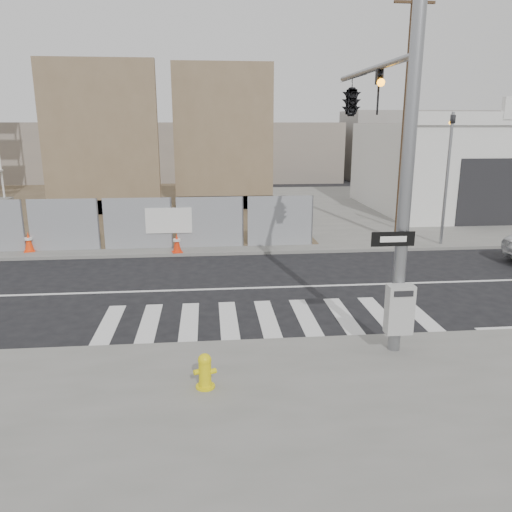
{
  "coord_description": "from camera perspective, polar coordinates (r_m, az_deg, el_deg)",
  "views": [
    {
      "loc": [
        -1.45,
        -14.45,
        4.86
      ],
      "look_at": [
        -0.19,
        -1.44,
        1.4
      ],
      "focal_mm": 35.0,
      "sensor_mm": 36.0,
      "label": 1
    }
  ],
  "objects": [
    {
      "name": "fire_hydrant",
      "position": [
        9.49,
        -5.86,
        -12.93
      ],
      "size": [
        0.47,
        0.47,
        0.68
      ],
      "rotation": [
        0.0,
        0.0,
        0.4
      ],
      "color": "yellow",
      "rests_on": "sidewalk_near"
    },
    {
      "name": "utility_pole_right",
      "position": [
        21.48,
        16.8,
        15.14
      ],
      "size": [
        1.6,
        0.28,
        10.0
      ],
      "color": "#4D3723",
      "rests_on": "sidewalk_far"
    },
    {
      "name": "concrete_wall_left",
      "position": [
        28.13,
        -17.23,
        11.16
      ],
      "size": [
        6.0,
        1.3,
        8.0
      ],
      "color": "brown",
      "rests_on": "sidewalk_far"
    },
    {
      "name": "traffic_cone_d",
      "position": [
        19.22,
        -9.03,
        1.47
      ],
      "size": [
        0.46,
        0.46,
        0.74
      ],
      "rotation": [
        0.0,
        0.0,
        0.23
      ],
      "color": "red",
      "rests_on": "sidewalk_far"
    },
    {
      "name": "signal_pole",
      "position": [
        13.02,
        12.49,
        14.14
      ],
      "size": [
        0.96,
        5.87,
        7.0
      ],
      "color": "gray",
      "rests_on": "sidewalk_near"
    },
    {
      "name": "concrete_wall_right",
      "position": [
        28.59,
        -3.69,
        11.83
      ],
      "size": [
        5.5,
        1.3,
        8.0
      ],
      "color": "brown",
      "rests_on": "sidewalk_far"
    },
    {
      "name": "ground",
      "position": [
        15.32,
        0.19,
        -3.67
      ],
      "size": [
        100.0,
        100.0,
        0.0
      ],
      "primitive_type": "plane",
      "color": "black",
      "rests_on": "ground"
    },
    {
      "name": "traffic_cone_c",
      "position": [
        21.03,
        -24.54,
        1.49
      ],
      "size": [
        0.49,
        0.49,
        0.77
      ],
      "rotation": [
        0.0,
        0.0,
        0.26
      ],
      "color": "#FF3C0D",
      "rests_on": "sidewalk_far"
    },
    {
      "name": "far_signal_pole",
      "position": [
        21.31,
        21.16,
        10.14
      ],
      "size": [
        0.16,
        0.2,
        5.6
      ],
      "color": "gray",
      "rests_on": "sidewalk_far"
    },
    {
      "name": "auto_shop",
      "position": [
        31.55,
        24.14,
        9.33
      ],
      "size": [
        12.0,
        10.2,
        5.95
      ],
      "color": "silver",
      "rests_on": "sidewalk_far"
    },
    {
      "name": "sidewalk_far",
      "position": [
        28.89,
        -2.58,
        5.25
      ],
      "size": [
        50.0,
        20.0,
        0.12
      ],
      "primitive_type": "cube",
      "color": "slate",
      "rests_on": "ground"
    }
  ]
}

